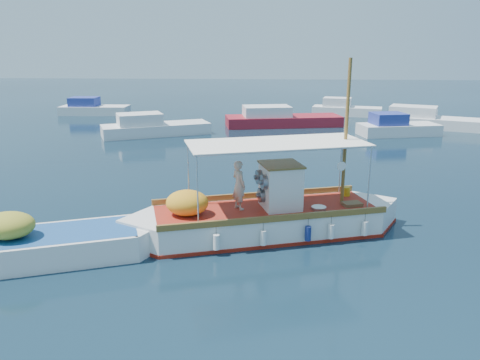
{
  "coord_description": "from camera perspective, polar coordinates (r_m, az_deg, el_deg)",
  "views": [
    {
      "loc": [
        -0.34,
        -14.55,
        6.03
      ],
      "look_at": [
        -1.31,
        0.0,
        1.89
      ],
      "focal_mm": 35.0,
      "sensor_mm": 36.0,
      "label": 1
    }
  ],
  "objects": [
    {
      "name": "fishing_caique",
      "position": [
        15.7,
        2.98,
        -4.73
      ],
      "size": [
        9.28,
        4.61,
        5.92
      ],
      "rotation": [
        0.0,
        0.0,
        0.3
      ],
      "color": "white",
      "rests_on": "ground"
    },
    {
      "name": "bg_boat_far_n",
      "position": [
        44.55,
        12.65,
        8.32
      ],
      "size": [
        6.45,
        3.35,
        1.8
      ],
      "rotation": [
        0.0,
        0.0,
        -0.23
      ],
      "color": "silver",
      "rests_on": "ground"
    },
    {
      "name": "bg_boat_n",
      "position": [
        37.63,
        4.88,
        7.32
      ],
      "size": [
        9.43,
        4.49,
        1.8
      ],
      "rotation": [
        0.0,
        0.0,
        0.19
      ],
      "color": "maroon",
      "rests_on": "ground"
    },
    {
      "name": "bg_boat_ne",
      "position": [
        35.25,
        18.51,
        5.99
      ],
      "size": [
        5.9,
        3.33,
        1.8
      ],
      "rotation": [
        0.0,
        0.0,
        0.21
      ],
      "color": "silver",
      "rests_on": "ground"
    },
    {
      "name": "ground",
      "position": [
        15.76,
        4.79,
        -6.72
      ],
      "size": [
        160.0,
        160.0,
        0.0
      ],
      "primitive_type": "plane",
      "color": "black",
      "rests_on": "ground"
    },
    {
      "name": "bg_boat_e",
      "position": [
        39.68,
        21.73,
        6.7
      ],
      "size": [
        8.93,
        5.62,
        1.8
      ],
      "rotation": [
        0.0,
        0.0,
        -0.38
      ],
      "color": "silver",
      "rests_on": "ground"
    },
    {
      "name": "bg_boat_far_w",
      "position": [
        46.18,
        -17.52,
        8.23
      ],
      "size": [
        6.27,
        2.55,
        1.8
      ],
      "rotation": [
        0.0,
        0.0,
        0.04
      ],
      "color": "silver",
      "rests_on": "ground"
    },
    {
      "name": "bg_boat_nw",
      "position": [
        34.02,
        -10.58,
        6.21
      ],
      "size": [
        7.82,
        5.32,
        1.8
      ],
      "rotation": [
        0.0,
        0.0,
        0.43
      ],
      "color": "silver",
      "rests_on": "ground"
    },
    {
      "name": "dinghy",
      "position": [
        15.01,
        -22.87,
        -7.63
      ],
      "size": [
        6.81,
        3.73,
        1.77
      ],
      "rotation": [
        0.0,
        0.0,
        0.35
      ],
      "color": "white",
      "rests_on": "ground"
    }
  ]
}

